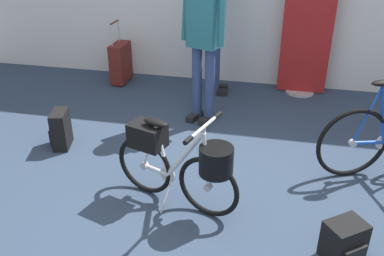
# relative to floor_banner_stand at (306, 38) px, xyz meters

# --- Properties ---
(ground_plane) EXTENTS (7.29, 7.29, 0.00)m
(ground_plane) POSITION_rel_floor_banner_stand_xyz_m (-0.91, -2.54, -0.72)
(ground_plane) COLOR #2D3D51
(floor_banner_stand) EXTENTS (0.60, 0.36, 1.61)m
(floor_banner_stand) POSITION_rel_floor_banner_stand_xyz_m (0.00, 0.00, 0.00)
(floor_banner_stand) COLOR #B7B7BC
(floor_banner_stand) RESTS_ON ground_plane
(folding_bike_foreground) EXTENTS (1.09, 0.56, 0.80)m
(folding_bike_foreground) POSITION_rel_floor_banner_stand_xyz_m (-0.98, -2.56, -0.30)
(folding_bike_foreground) COLOR black
(folding_bike_foreground) RESTS_ON ground_plane
(visitor_near_wall) EXTENTS (0.50, 0.35, 1.76)m
(visitor_near_wall) POSITION_rel_floor_banner_stand_xyz_m (-1.09, -1.01, 0.30)
(visitor_near_wall) COLOR navy
(visitor_near_wall) RESTS_ON ground_plane
(visitor_browsing) EXTENTS (0.29, 0.53, 1.65)m
(visitor_browsing) POSITION_rel_floor_banner_stand_xyz_m (-1.08, -0.22, 0.23)
(visitor_browsing) COLOR navy
(visitor_browsing) RESTS_ON ground_plane
(rolling_suitcase) EXTENTS (0.20, 0.37, 0.83)m
(rolling_suitcase) POSITION_rel_floor_banner_stand_xyz_m (-2.37, -0.15, -0.44)
(rolling_suitcase) COLOR maroon
(rolling_suitcase) RESTS_ON ground_plane
(backpack_on_floor) EXTENTS (0.34, 0.32, 0.30)m
(backpack_on_floor) POSITION_rel_floor_banner_stand_xyz_m (0.27, -2.90, -0.58)
(backpack_on_floor) COLOR black
(backpack_on_floor) RESTS_ON ground_plane
(handbag_on_floor) EXTENTS (0.22, 0.30, 0.38)m
(handbag_on_floor) POSITION_rel_floor_banner_stand_xyz_m (-2.37, -1.89, -0.53)
(handbag_on_floor) COLOR black
(handbag_on_floor) RESTS_ON ground_plane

